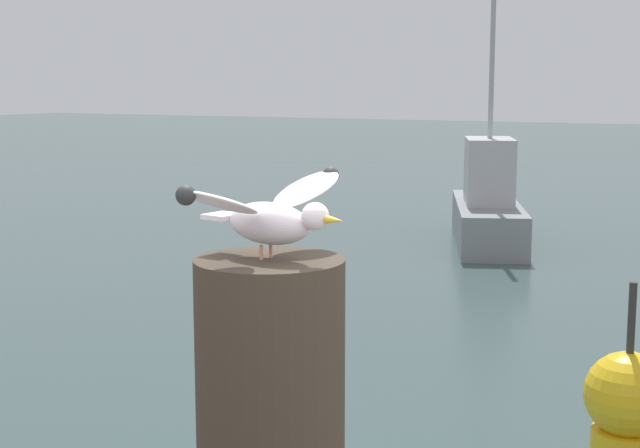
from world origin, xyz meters
TOP-DOWN VIEW (x-y plane):
  - seagull at (-0.71, -0.42)m, footprint 0.39×0.57m
  - boat_grey at (-4.43, 12.47)m, footprint 2.51×4.33m
  - channel_buoy at (-0.58, 3.74)m, footprint 0.56×0.56m

SIDE VIEW (x-z plane):
  - channel_buoy at x=-0.58m, z-range -0.19..1.14m
  - boat_grey at x=-4.43m, z-range -1.97..3.10m
  - seagull at x=-0.71m, z-range 2.17..2.37m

